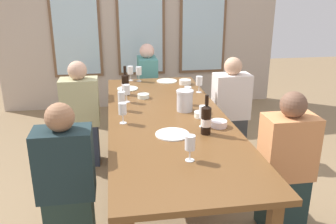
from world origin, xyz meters
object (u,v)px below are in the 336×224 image
at_px(wine_glass_5, 199,82).
at_px(seated_person_2, 67,185).
at_px(tasting_bowl_3, 201,114).
at_px(wine_glass_6, 190,144).
at_px(white_plate_1, 128,89).
at_px(wine_glass_4, 203,112).
at_px(tasting_bowl_0, 143,96).
at_px(wine_glass_0, 126,90).
at_px(wine_glass_7, 122,98).
at_px(seated_person_4, 148,88).
at_px(wine_bottle_0, 125,84).
at_px(tasting_bowl_1, 185,82).
at_px(seated_person_0, 81,117).
at_px(metal_pitcher, 185,100).
at_px(wine_glass_2, 123,109).
at_px(wine_glass_3, 130,71).
at_px(seated_person_3, 286,167).
at_px(white_plate_2, 172,134).
at_px(wine_glass_8, 139,71).
at_px(dining_table, 168,123).
at_px(wine_bottle_1, 206,119).
at_px(white_plate_0, 167,81).
at_px(seated_person_1, 230,111).
at_px(tasting_bowl_2, 219,124).

distance_m(wine_glass_5, seated_person_2, 1.85).
bearing_deg(tasting_bowl_3, wine_glass_6, -108.94).
distance_m(white_plate_1, wine_glass_4, 1.33).
relative_size(tasting_bowl_0, wine_glass_6, 0.68).
relative_size(wine_glass_0, wine_glass_7, 1.00).
xyz_separation_m(seated_person_2, seated_person_4, (0.79, 2.38, 0.00)).
distance_m(wine_bottle_0, tasting_bowl_0, 0.24).
height_order(tasting_bowl_1, wine_glass_4, wine_glass_4).
bearing_deg(seated_person_0, wine_glass_7, -49.00).
distance_m(metal_pitcher, seated_person_0, 1.17).
bearing_deg(wine_glass_2, wine_glass_3, 84.24).
bearing_deg(wine_glass_0, wine_glass_2, -95.77).
height_order(tasting_bowl_0, seated_person_4, seated_person_4).
bearing_deg(seated_person_0, seated_person_3, -40.35).
xyz_separation_m(white_plate_1, white_plate_2, (0.27, -1.34, 0.00)).
relative_size(wine_glass_8, seated_person_0, 0.16).
bearing_deg(dining_table, seated_person_2, -140.50).
distance_m(wine_glass_3, seated_person_3, 2.23).
bearing_deg(wine_glass_4, wine_glass_5, 78.25).
relative_size(wine_bottle_1, wine_glass_5, 1.76).
bearing_deg(wine_glass_2, tasting_bowl_0, 71.34).
bearing_deg(wine_bottle_1, white_plate_0, 91.78).
relative_size(wine_glass_4, wine_glass_8, 1.00).
relative_size(white_plate_2, seated_person_0, 0.23).
bearing_deg(white_plate_2, wine_glass_7, 119.25).
height_order(wine_glass_2, wine_glass_3, same).
height_order(tasting_bowl_1, tasting_bowl_3, tasting_bowl_1).
bearing_deg(seated_person_3, white_plate_2, 163.69).
relative_size(wine_glass_3, wine_glass_6, 1.00).
height_order(wine_glass_2, seated_person_0, seated_person_0).
xyz_separation_m(metal_pitcher, wine_glass_7, (-0.56, 0.10, 0.02)).
distance_m(wine_glass_5, wine_glass_6, 1.58).
bearing_deg(tasting_bowl_0, wine_glass_4, -64.86).
relative_size(white_plate_1, wine_bottle_0, 0.75).
bearing_deg(wine_glass_4, wine_glass_6, -112.09).
height_order(metal_pitcher, wine_glass_8, metal_pitcher).
relative_size(tasting_bowl_1, seated_person_4, 0.12).
distance_m(seated_person_0, seated_person_2, 1.36).
bearing_deg(metal_pitcher, white_plate_1, 120.51).
height_order(white_plate_2, wine_glass_5, wine_glass_5).
xyz_separation_m(wine_glass_3, seated_person_0, (-0.55, -0.60, -0.33)).
xyz_separation_m(white_plate_1, seated_person_4, (0.30, 0.79, -0.22)).
xyz_separation_m(tasting_bowl_3, seated_person_0, (-1.08, 0.76, -0.24)).
distance_m(wine_glass_2, wine_glass_7, 0.33).
distance_m(wine_bottle_0, wine_glass_6, 1.60).
height_order(white_plate_1, seated_person_3, seated_person_3).
relative_size(dining_table, tasting_bowl_0, 23.20).
height_order(wine_bottle_0, seated_person_1, seated_person_1).
distance_m(dining_table, seated_person_1, 1.04).
distance_m(tasting_bowl_2, wine_glass_2, 0.78).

